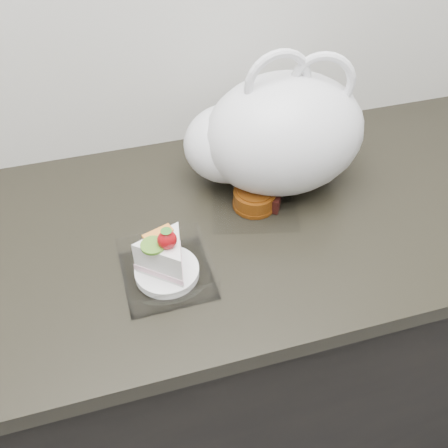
{
  "coord_description": "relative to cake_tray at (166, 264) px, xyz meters",
  "views": [
    {
      "loc": [
        -0.12,
        0.97,
        1.61
      ],
      "look_at": [
        0.07,
        1.64,
        0.94
      ],
      "focal_mm": 40.0,
      "sensor_mm": 36.0,
      "label": 1
    }
  ],
  "objects": [
    {
      "name": "mooncake_wrap",
      "position": [
        0.22,
        0.14,
        -0.02
      ],
      "size": [
        0.21,
        0.21,
        0.04
      ],
      "rotation": [
        0.0,
        0.0,
        -0.07
      ],
      "color": "white",
      "rests_on": "counter"
    },
    {
      "name": "plastic_bag",
      "position": [
        0.28,
        0.21,
        0.09
      ],
      "size": [
        0.4,
        0.31,
        0.31
      ],
      "rotation": [
        0.0,
        0.0,
        -0.13
      ],
      "color": "silver",
      "rests_on": "counter"
    },
    {
      "name": "cake_tray",
      "position": [
        0.0,
        0.0,
        0.0
      ],
      "size": [
        0.16,
        0.16,
        0.13
      ],
      "rotation": [
        0.0,
        0.0,
        0.01
      ],
      "color": "white",
      "rests_on": "counter"
    },
    {
      "name": "counter",
      "position": [
        0.06,
        0.11,
        -0.48
      ],
      "size": [
        2.04,
        0.64,
        0.9
      ],
      "color": "black",
      "rests_on": "ground"
    }
  ]
}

